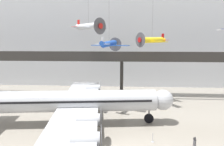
# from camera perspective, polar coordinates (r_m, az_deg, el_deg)

# --- Properties ---
(hangar_back_wall) EXTENTS (140.00, 3.00, 23.14)m
(hangar_back_wall) POSITION_cam_1_polar(r_m,az_deg,el_deg) (55.01, 2.82, 8.66)
(hangar_back_wall) COLOR silver
(hangar_back_wall) RESTS_ON ground
(mezzanine_walkway) EXTENTS (110.00, 3.20, 9.26)m
(mezzanine_walkway) POSITION_cam_1_polar(r_m,az_deg,el_deg) (45.24, 2.53, 3.65)
(mezzanine_walkway) COLOR #2D2B28
(mezzanine_walkway) RESTS_ON ground
(airliner_silver_main) EXTENTS (28.38, 32.37, 8.86)m
(airliner_silver_main) POSITION_cam_1_polar(r_m,az_deg,el_deg) (30.45, -10.42, -7.39)
(airliner_silver_main) COLOR #B7BABF
(airliner_silver_main) RESTS_ON ground
(suspended_plane_blue_trainer) EXTENTS (6.28, 5.41, 9.56)m
(suspended_plane_blue_trainer) POSITION_cam_1_polar(r_m,az_deg,el_deg) (34.60, -0.75, 7.61)
(suspended_plane_blue_trainer) COLOR #1E4CAD
(suspended_plane_yellow_lowwing) EXTENTS (5.94, 6.42, 8.98)m
(suspended_plane_yellow_lowwing) POSITION_cam_1_polar(r_m,az_deg,el_deg) (39.36, 10.38, 8.44)
(suspended_plane_yellow_lowwing) COLOR yellow
(suspended_plane_silver_racer) EXTENTS (7.35, 7.70, 6.82)m
(suspended_plane_silver_racer) POSITION_cam_1_polar(r_m,az_deg,el_deg) (44.56, -6.14, 12.00)
(suspended_plane_silver_racer) COLOR silver
(stanchion_barrier) EXTENTS (0.36, 0.36, 1.08)m
(stanchion_barrier) POSITION_cam_1_polar(r_m,az_deg,el_deg) (26.52, 10.57, -16.65)
(stanchion_barrier) COLOR #B2B5BA
(stanchion_barrier) RESTS_ON ground
(info_sign_pedestal) EXTENTS (0.21, 0.78, 1.24)m
(info_sign_pedestal) POSITION_cam_1_polar(r_m,az_deg,el_deg) (26.54, 20.76, -16.75)
(info_sign_pedestal) COLOR #4C4C51
(info_sign_pedestal) RESTS_ON ground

